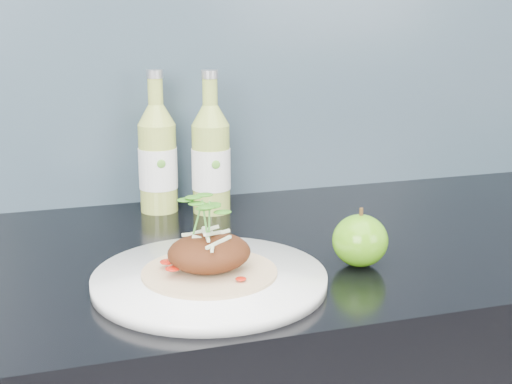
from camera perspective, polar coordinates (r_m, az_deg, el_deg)
dinner_plate at (r=0.90m, az=-3.73°, el=-7.00°), size 0.36×0.36×0.02m
pork_taco at (r=0.89m, az=-3.77°, el=-4.75°), size 0.17×0.17×0.10m
green_apple at (r=0.97m, az=8.33°, el=-3.86°), size 0.09×0.09×0.08m
cider_bottle_left at (r=1.21m, az=-7.87°, el=2.66°), size 0.07×0.07×0.24m
cider_bottle_right at (r=1.19m, az=-3.62°, el=2.63°), size 0.08×0.08×0.24m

